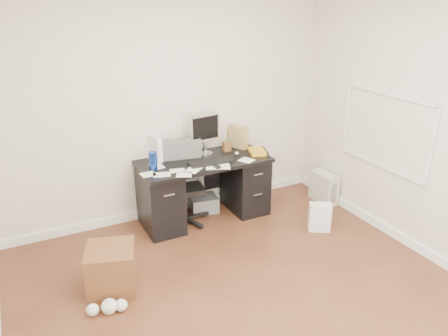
% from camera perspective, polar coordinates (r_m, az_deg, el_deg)
% --- Properties ---
extents(ground, '(4.00, 4.00, 0.00)m').
position_cam_1_polar(ground, '(4.01, 3.70, -17.42)').
color(ground, '#482517').
rests_on(ground, ground).
extents(room_shell, '(4.02, 4.02, 2.71)m').
position_cam_1_polar(room_shell, '(3.26, 4.64, 6.20)').
color(room_shell, beige).
rests_on(room_shell, ground).
extents(desk, '(1.50, 0.70, 0.75)m').
position_cam_1_polar(desk, '(5.17, -2.58, -2.53)').
color(desk, black).
rests_on(desk, ground).
extents(loose_papers, '(1.10, 0.60, 0.00)m').
position_cam_1_polar(loose_papers, '(4.92, -4.52, 0.54)').
color(loose_papers, silver).
rests_on(loose_papers, desk).
extents(lcd_monitor, '(0.42, 0.28, 0.49)m').
position_cam_1_polar(lcd_monitor, '(5.13, -2.53, 4.42)').
color(lcd_monitor, '#B1B1B6').
rests_on(lcd_monitor, desk).
extents(keyboard, '(0.51, 0.19, 0.03)m').
position_cam_1_polar(keyboard, '(4.92, -1.73, 0.79)').
color(keyboard, black).
rests_on(keyboard, desk).
extents(computer_mouse, '(0.07, 0.07, 0.06)m').
position_cam_1_polar(computer_mouse, '(5.14, 1.67, 1.89)').
color(computer_mouse, '#B1B1B6').
rests_on(computer_mouse, desk).
extents(travel_mug, '(0.10, 0.10, 0.20)m').
position_cam_1_polar(travel_mug, '(4.78, -9.26, 0.93)').
color(travel_mug, navy).
rests_on(travel_mug, desk).
extents(white_binder, '(0.16, 0.27, 0.29)m').
position_cam_1_polar(white_binder, '(5.04, -9.02, 2.60)').
color(white_binder, white).
rests_on(white_binder, desk).
extents(magazine_file, '(0.20, 0.26, 0.27)m').
position_cam_1_polar(magazine_file, '(5.39, 1.93, 4.08)').
color(magazine_file, '#A78951').
rests_on(magazine_file, desk).
extents(pen_cup, '(0.12, 0.12, 0.27)m').
position_cam_1_polar(pen_cup, '(5.27, 0.34, 3.66)').
color(pen_cup, brown).
rests_on(pen_cup, desk).
extents(yellow_book, '(0.26, 0.29, 0.04)m').
position_cam_1_polar(yellow_book, '(5.24, 4.41, 2.16)').
color(yellow_book, gold).
rests_on(yellow_book, desk).
extents(paper_remote, '(0.33, 0.30, 0.02)m').
position_cam_1_polar(paper_remote, '(4.83, -0.83, 0.33)').
color(paper_remote, silver).
rests_on(paper_remote, desk).
extents(office_chair, '(0.63, 0.63, 0.97)m').
position_cam_1_polar(office_chair, '(5.07, -5.26, -2.07)').
color(office_chair, '#505350').
rests_on(office_chair, ground).
extents(pc_tower, '(0.17, 0.39, 0.39)m').
position_cam_1_polar(pc_tower, '(5.80, 12.90, -2.49)').
color(pc_tower, '#B2AEA0').
rests_on(pc_tower, ground).
extents(shopping_bag, '(0.30, 0.27, 0.33)m').
position_cam_1_polar(shopping_bag, '(5.11, 12.39, -6.29)').
color(shopping_bag, white).
rests_on(shopping_bag, ground).
extents(wicker_basket, '(0.53, 0.53, 0.42)m').
position_cam_1_polar(wicker_basket, '(4.19, -14.48, -12.62)').
color(wicker_basket, '#513018').
rests_on(wicker_basket, ground).
extents(desk_printer, '(0.37, 0.32, 0.19)m').
position_cam_1_polar(desk_printer, '(5.46, -2.64, -4.68)').
color(desk_printer, slate).
rests_on(desk_printer, ground).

